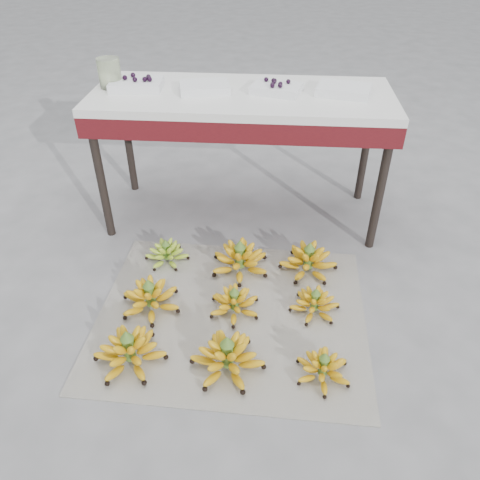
# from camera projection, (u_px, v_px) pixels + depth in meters

# --- Properties ---
(ground) EXTENTS (60.00, 60.00, 0.00)m
(ground) POSITION_uv_depth(u_px,v_px,m) (228.00, 316.00, 2.21)
(ground) COLOR slate
(ground) RESTS_ON ground
(newspaper_mat) EXTENTS (1.28, 1.08, 0.01)m
(newspaper_mat) POSITION_uv_depth(u_px,v_px,m) (232.00, 314.00, 2.22)
(newspaper_mat) COLOR silver
(newspaper_mat) RESTS_ON ground
(bunch_front_left) EXTENTS (0.35, 0.35, 0.18)m
(bunch_front_left) POSITION_uv_depth(u_px,v_px,m) (130.00, 351.00, 1.95)
(bunch_front_left) COLOR gold
(bunch_front_left) RESTS_ON newspaper_mat
(bunch_front_center) EXTENTS (0.34, 0.34, 0.19)m
(bunch_front_center) POSITION_uv_depth(u_px,v_px,m) (227.00, 357.00, 1.92)
(bunch_front_center) COLOR gold
(bunch_front_center) RESTS_ON newspaper_mat
(bunch_front_right) EXTENTS (0.25, 0.25, 0.14)m
(bunch_front_right) POSITION_uv_depth(u_px,v_px,m) (323.00, 368.00, 1.90)
(bunch_front_right) COLOR gold
(bunch_front_right) RESTS_ON newspaper_mat
(bunch_mid_left) EXTENTS (0.38, 0.38, 0.18)m
(bunch_mid_left) POSITION_uv_depth(u_px,v_px,m) (150.00, 298.00, 2.21)
(bunch_mid_left) COLOR gold
(bunch_mid_left) RESTS_ON newspaper_mat
(bunch_mid_center) EXTENTS (0.32, 0.32, 0.15)m
(bunch_mid_center) POSITION_uv_depth(u_px,v_px,m) (234.00, 303.00, 2.20)
(bunch_mid_center) COLOR gold
(bunch_mid_center) RESTS_ON newspaper_mat
(bunch_mid_right) EXTENTS (0.29, 0.29, 0.14)m
(bunch_mid_right) POSITION_uv_depth(u_px,v_px,m) (315.00, 303.00, 2.20)
(bunch_mid_right) COLOR gold
(bunch_mid_right) RESTS_ON newspaper_mat
(bunch_back_left) EXTENTS (0.24, 0.24, 0.14)m
(bunch_back_left) POSITION_uv_depth(u_px,v_px,m) (167.00, 253.00, 2.51)
(bunch_back_left) COLOR #77A61D
(bunch_back_left) RESTS_ON newspaper_mat
(bunch_back_center) EXTENTS (0.39, 0.39, 0.19)m
(bunch_back_center) POSITION_uv_depth(u_px,v_px,m) (240.00, 260.00, 2.44)
(bunch_back_center) COLOR gold
(bunch_back_center) RESTS_ON newspaper_mat
(bunch_back_right) EXTENTS (0.30, 0.30, 0.18)m
(bunch_back_right) POSITION_uv_depth(u_px,v_px,m) (308.00, 261.00, 2.44)
(bunch_back_right) COLOR gold
(bunch_back_right) RESTS_ON newspaper_mat
(vendor_table) EXTENTS (1.60, 0.64, 0.77)m
(vendor_table) POSITION_uv_depth(u_px,v_px,m) (242.00, 108.00, 2.52)
(vendor_table) COLOR black
(vendor_table) RESTS_ON ground
(tray_far_left) EXTENTS (0.29, 0.22, 0.07)m
(tray_far_left) POSITION_uv_depth(u_px,v_px,m) (137.00, 84.00, 2.50)
(tray_far_left) COLOR silver
(tray_far_left) RESTS_ON vendor_table
(tray_left) EXTENTS (0.29, 0.24, 0.04)m
(tray_left) POSITION_uv_depth(u_px,v_px,m) (205.00, 87.00, 2.47)
(tray_left) COLOR silver
(tray_left) RESTS_ON vendor_table
(tray_right) EXTENTS (0.29, 0.24, 0.06)m
(tray_right) POSITION_uv_depth(u_px,v_px,m) (276.00, 88.00, 2.45)
(tray_right) COLOR silver
(tray_right) RESTS_ON vendor_table
(tray_far_right) EXTENTS (0.31, 0.26, 0.04)m
(tray_far_right) POSITION_uv_depth(u_px,v_px,m) (344.00, 90.00, 2.43)
(tray_far_right) COLOR silver
(tray_far_right) RESTS_ON vendor_table
(glass_jar) EXTENTS (0.15, 0.15, 0.15)m
(glass_jar) POSITION_uv_depth(u_px,v_px,m) (110.00, 73.00, 2.49)
(glass_jar) COLOR beige
(glass_jar) RESTS_ON vendor_table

